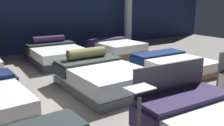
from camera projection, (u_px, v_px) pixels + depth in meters
The scene contains 7 objects.
ground_plane at pixel (102, 89), 5.47m from camera, with size 18.00×18.00×0.02m, color gray.
showroom_back_wall at pixel (33, 4), 8.87m from camera, with size 18.00×0.06×3.50m, color navy.
bed_4 at pixel (103, 76), 5.44m from camera, with size 1.58×2.08×0.79m.
bed_5 at pixel (173, 65), 6.71m from camera, with size 1.69×1.96×0.43m.
bed_7 at pixel (56, 54), 7.70m from camera, with size 1.63×2.12×0.75m.
bed_8 at pixel (116, 47), 8.96m from camera, with size 1.56×1.95×0.50m.
support_pillar at pixel (128, 4), 10.49m from camera, with size 0.32×0.32×3.50m, color silver.
Camera 1 is at (-2.68, -4.41, 1.89)m, focal length 39.75 mm.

